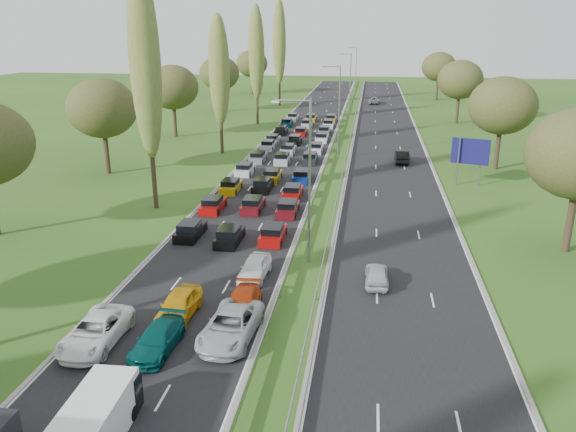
% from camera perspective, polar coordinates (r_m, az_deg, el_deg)
% --- Properties ---
extents(ground, '(260.00, 260.00, 0.00)m').
position_cam_1_polar(ground, '(77.02, 5.16, 6.17)').
color(ground, '#2C4D18').
rests_on(ground, ground).
extents(near_carriageway, '(10.50, 215.00, 0.04)m').
position_cam_1_polar(near_carriageway, '(80.09, 0.41, 6.73)').
color(near_carriageway, black).
rests_on(near_carriageway, ground).
extents(far_carriageway, '(10.50, 215.00, 0.04)m').
position_cam_1_polar(far_carriageway, '(79.40, 10.17, 6.33)').
color(far_carriageway, black).
rests_on(far_carriageway, ground).
extents(central_reservation, '(2.36, 215.00, 0.32)m').
position_cam_1_polar(central_reservation, '(79.35, 5.28, 6.95)').
color(central_reservation, gray).
rests_on(central_reservation, ground).
extents(lamp_columns, '(0.18, 140.18, 12.00)m').
position_cam_1_polar(lamp_columns, '(73.98, 5.20, 10.39)').
color(lamp_columns, gray).
rests_on(lamp_columns, ground).
extents(poplar_row, '(2.80, 127.80, 22.44)m').
position_cam_1_polar(poplar_row, '(66.51, -9.54, 14.83)').
color(poplar_row, '#2D2116').
rests_on(poplar_row, ground).
extents(woodland_left, '(8.00, 166.00, 11.10)m').
position_cam_1_polar(woodland_left, '(65.92, -19.66, 9.87)').
color(woodland_left, '#2D2116').
rests_on(woodland_left, ground).
extents(woodland_right, '(8.00, 153.00, 11.10)m').
position_cam_1_polar(woodland_right, '(64.30, 22.47, 9.35)').
color(woodland_right, '#2D2116').
rests_on(woodland_right, ground).
extents(traffic_queue_fill, '(9.11, 66.83, 0.80)m').
position_cam_1_polar(traffic_queue_fill, '(75.21, -0.12, 6.29)').
color(traffic_queue_fill, black).
rests_on(traffic_queue_fill, ground).
extents(near_car_2, '(2.56, 5.53, 1.53)m').
position_cam_1_polar(near_car_2, '(32.94, -18.95, -11.00)').
color(near_car_2, white).
rests_on(near_car_2, near_carriageway).
extents(near_car_7, '(2.09, 4.71, 1.34)m').
position_cam_1_polar(near_car_7, '(31.47, -13.13, -12.10)').
color(near_car_7, '#044645').
rests_on(near_car_7, near_carriageway).
extents(near_car_8, '(1.98, 4.70, 1.59)m').
position_cam_1_polar(near_car_8, '(34.46, -11.03, -8.85)').
color(near_car_8, '#D1990D').
rests_on(near_car_8, near_carriageway).
extents(near_car_10, '(3.06, 5.92, 1.60)m').
position_cam_1_polar(near_car_10, '(31.84, -5.84, -11.01)').
color(near_car_10, '#ADB4B7').
rests_on(near_car_10, near_carriageway).
extents(near_car_11, '(2.15, 4.80, 1.37)m').
position_cam_1_polar(near_car_11, '(34.27, -4.59, -8.91)').
color(near_car_11, '#B5350B').
rests_on(near_car_11, near_carriageway).
extents(near_car_12, '(1.97, 4.41, 1.47)m').
position_cam_1_polar(near_car_12, '(39.02, -3.41, -5.22)').
color(near_car_12, white).
rests_on(near_car_12, near_carriageway).
extents(far_car_0, '(1.61, 3.91, 1.33)m').
position_cam_1_polar(far_car_0, '(38.52, 9.02, -5.88)').
color(far_car_0, '#B0B3BA').
rests_on(far_car_0, far_carriageway).
extents(far_car_1, '(1.72, 4.76, 1.56)m').
position_cam_1_polar(far_car_1, '(73.72, 11.49, 5.95)').
color(far_car_1, black).
rests_on(far_car_1, far_carriageway).
extents(far_car_2, '(2.54, 5.29, 1.46)m').
position_cam_1_polar(far_car_2, '(131.45, 8.77, 11.53)').
color(far_car_2, gray).
rests_on(far_car_2, far_carriageway).
extents(white_van_rear, '(2.04, 5.21, 2.09)m').
position_cam_1_polar(white_van_rear, '(26.04, -18.80, -18.90)').
color(white_van_rear, white).
rests_on(white_van_rear, near_carriageway).
extents(direction_sign, '(3.86, 1.26, 5.20)m').
position_cam_1_polar(direction_sign, '(64.01, 18.02, 6.05)').
color(direction_sign, gray).
rests_on(direction_sign, ground).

